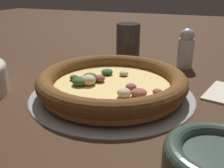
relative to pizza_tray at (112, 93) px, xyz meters
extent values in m
plane|color=#3D2616|center=(0.00, 0.00, 0.00)|extent=(3.00, 3.00, 0.00)
cylinder|color=#9E9EA3|center=(0.00, 0.00, 0.00)|extent=(0.32, 0.32, 0.00)
torus|color=#9E9EA3|center=(0.00, 0.00, 0.00)|extent=(0.33, 0.33, 0.01)
cylinder|color=#A86B33|center=(0.00, 0.00, 0.01)|extent=(0.27, 0.27, 0.01)
torus|color=brown|center=(0.00, 0.00, 0.03)|extent=(0.29, 0.29, 0.03)
cylinder|color=#B7381E|center=(0.00, 0.00, 0.02)|extent=(0.24, 0.24, 0.00)
cylinder|color=#EAC670|center=(0.00, 0.00, 0.02)|extent=(0.23, 0.23, 0.00)
ellipsoid|color=#2D5628|center=(0.05, 0.03, 0.03)|extent=(0.04, 0.04, 0.02)
ellipsoid|color=#994C3D|center=(-0.07, 0.04, 0.03)|extent=(0.03, 0.03, 0.01)
ellipsoid|color=beige|center=(-0.01, -0.05, 0.03)|extent=(0.03, 0.03, 0.01)
ellipsoid|color=#2D5628|center=(0.08, 0.01, 0.03)|extent=(0.02, 0.02, 0.01)
ellipsoid|color=beige|center=(-0.04, 0.05, 0.03)|extent=(0.03, 0.03, 0.02)
ellipsoid|color=#2D5628|center=(0.05, 0.01, 0.03)|extent=(0.04, 0.04, 0.02)
ellipsoid|color=#994C3D|center=(-0.05, 0.02, 0.03)|extent=(0.03, 0.03, 0.01)
ellipsoid|color=#2D5628|center=(0.03, -0.05, 0.03)|extent=(0.03, 0.03, 0.01)
ellipsoid|color=#994C3D|center=(-0.09, 0.02, 0.03)|extent=(0.02, 0.02, 0.01)
ellipsoid|color=beige|center=(0.04, 0.02, 0.03)|extent=(0.04, 0.04, 0.02)
ellipsoid|color=#994C3D|center=(0.03, 0.00, 0.03)|extent=(0.03, 0.03, 0.01)
torus|color=#334238|center=(-0.20, 0.21, 0.05)|extent=(0.11, 0.11, 0.02)
cylinder|color=#383333|center=(0.05, -0.24, 0.05)|extent=(0.07, 0.07, 0.11)
cylinder|color=silver|center=(-0.11, -0.24, 0.03)|extent=(0.04, 0.04, 0.08)
sphere|color=#B2B2B7|center=(-0.11, -0.24, 0.08)|extent=(0.04, 0.04, 0.04)
camera|label=1|loc=(-0.18, 0.45, 0.21)|focal=42.00mm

